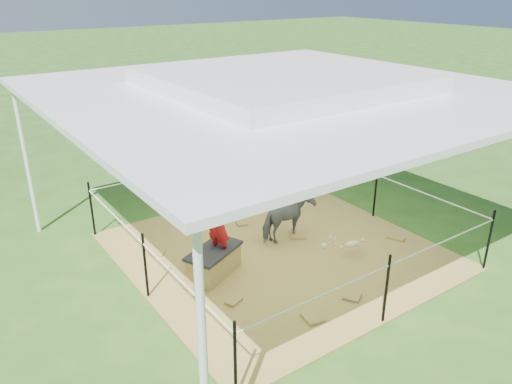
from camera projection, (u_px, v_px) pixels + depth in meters
ground at (277, 252)px, 8.14m from camera, size 90.00×90.00×0.00m
hay_patch at (277, 251)px, 8.13m from camera, size 4.60×4.60×0.03m
canopy_tent at (280, 86)px, 7.09m from camera, size 6.30×6.30×2.90m
rope_fence at (278, 216)px, 7.89m from camera, size 4.54×4.54×1.00m
straw_bale at (214, 263)px, 7.38m from camera, size 0.94×0.73×0.37m
dark_cloth at (214, 251)px, 7.30m from camera, size 1.01×0.80×0.05m
woman at (219, 220)px, 7.17m from camera, size 0.37×0.43×1.01m
green_bottle at (196, 294)px, 6.78m from camera, size 0.09×0.09×0.23m
pony at (288, 218)px, 8.31m from camera, size 0.99×0.54×0.80m
pink_hat at (289, 192)px, 8.13m from camera, size 0.25×0.25×0.12m
foal at (352, 243)px, 7.89m from camera, size 0.88×0.62×0.44m
trash_barrel at (237, 113)px, 14.95m from camera, size 0.68×0.68×0.89m
picnic_table_near at (148, 113)px, 15.33m from camera, size 2.17×1.98×0.74m
picnic_table_far at (231, 92)px, 18.05m from camera, size 2.20×1.77×0.82m
distant_person at (176, 111)px, 14.61m from camera, size 0.60×0.49×1.17m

